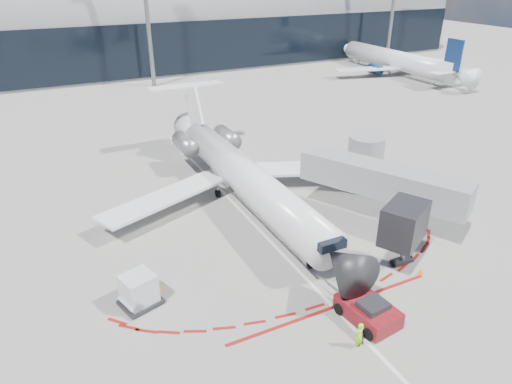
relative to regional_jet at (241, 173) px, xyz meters
name	(u,v)px	position (x,y,z in m)	size (l,w,h in m)	color
ground	(250,221)	(-0.87, -3.60, -2.56)	(260.00, 260.00, 0.00)	slate
apron_centerline	(240,210)	(-0.87, -1.60, -2.55)	(0.25, 40.00, 0.01)	silver
apron_stop_bar	(334,307)	(-0.87, -15.10, -2.55)	(14.00, 0.25, 0.01)	maroon
terminal_building	(99,24)	(-0.87, 61.37, 5.97)	(150.00, 24.15, 24.00)	gray
jet_bridge	(376,178)	(8.92, -6.62, 0.45)	(10.03, 15.20, 4.90)	gray
light_mast_centre	(146,7)	(4.13, 44.40, 9.94)	(0.70, 0.70, 25.00)	slate
regional_jet	(241,173)	(0.00, 0.00, 0.00)	(24.78, 30.56, 7.65)	silver
pushback_tug	(368,310)	(0.27, -16.79, -1.92)	(2.69, 5.63, 1.44)	#5E0D0F
ramp_worker	(359,335)	(-1.55, -18.28, -1.74)	(0.60, 0.39, 1.63)	#A1FF1A
uld_container	(139,291)	(-11.10, -9.76, -1.52)	(2.69, 2.48, 2.10)	black
safety_cone_left	(158,285)	(-9.79, -8.78, -2.28)	(0.40, 0.40, 0.55)	orange
safety_cone_right	(421,271)	(6.18, -14.93, -2.33)	(0.33, 0.33, 0.46)	orange
bg_airliner_1	(398,47)	(47.39, 34.31, 2.33)	(30.23, 32.01, 9.78)	silver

